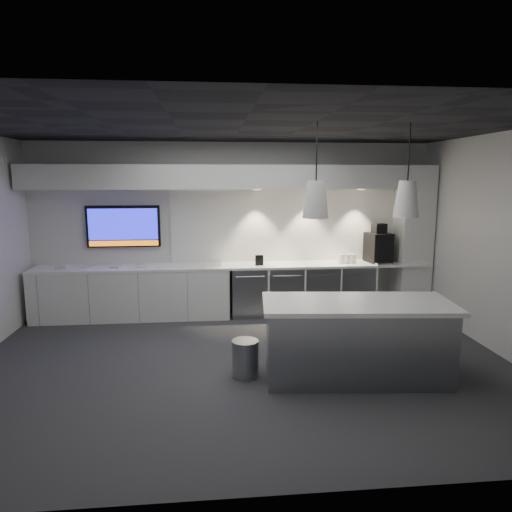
{
  "coord_description": "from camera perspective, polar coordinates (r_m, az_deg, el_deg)",
  "views": [
    {
      "loc": [
        -0.38,
        -5.59,
        2.4
      ],
      "look_at": [
        0.27,
        1.1,
        1.24
      ],
      "focal_mm": 32.0,
      "sensor_mm": 36.0,
      "label": 1
    }
  ],
  "objects": [
    {
      "name": "pendant_right",
      "position": [
        5.55,
        18.32,
        6.8
      ],
      "size": [
        0.29,
        0.29,
        1.12
      ],
      "color": "white",
      "rests_on": "ceiling"
    },
    {
      "name": "column",
      "position": [
        8.64,
        18.97,
        1.98
      ],
      "size": [
        0.55,
        0.55,
        2.6
      ],
      "primitive_type": "cube",
      "color": "white",
      "rests_on": "floor"
    },
    {
      "name": "backsplash",
      "position": [
        8.26,
        5.49,
        3.88
      ],
      "size": [
        4.6,
        0.03,
        1.3
      ],
      "primitive_type": "cube",
      "color": "white",
      "rests_on": "wall_back"
    },
    {
      "name": "wall_right",
      "position": [
        6.86,
        28.94,
        1.06
      ],
      "size": [
        0.0,
        7.0,
        7.0
      ],
      "primitive_type": "plane",
      "rotation": [
        1.57,
        0.0,
        -1.57
      ],
      "color": "silver",
      "rests_on": "floor"
    },
    {
      "name": "back_counter",
      "position": [
        7.92,
        -2.72,
        -1.25
      ],
      "size": [
        6.8,
        0.65,
        0.04
      ],
      "primitive_type": "cube",
      "color": "white",
      "rests_on": "left_base_cabinets"
    },
    {
      "name": "cup_cluster",
      "position": [
        8.23,
        11.33,
        -0.3
      ],
      "size": [
        0.29,
        0.19,
        0.16
      ],
      "primitive_type": null,
      "color": "white",
      "rests_on": "back_counter"
    },
    {
      "name": "fridge_unit_c",
      "position": [
        8.23,
        7.89,
        -4.15
      ],
      "size": [
        0.6,
        0.61,
        0.85
      ],
      "primitive_type": "cube",
      "color": "gray",
      "rests_on": "floor"
    },
    {
      "name": "wall_back",
      "position": [
        8.14,
        -2.87,
        3.47
      ],
      "size": [
        7.0,
        0.0,
        7.0
      ],
      "primitive_type": "plane",
      "rotation": [
        1.57,
        0.0,
        0.0
      ],
      "color": "silver",
      "rests_on": "floor"
    },
    {
      "name": "tray_c",
      "position": [
        8.04,
        -17.18,
        -1.28
      ],
      "size": [
        0.19,
        0.19,
        0.02
      ],
      "primitive_type": "cube",
      "rotation": [
        0.0,
        0.0,
        -0.19
      ],
      "color": "#BBBBBB",
      "rests_on": "back_counter"
    },
    {
      "name": "sign_black",
      "position": [
        7.84,
        0.41,
        -0.53
      ],
      "size": [
        0.14,
        0.03,
        0.18
      ],
      "primitive_type": "cube",
      "rotation": [
        0.0,
        0.0,
        0.05
      ],
      "color": "black",
      "rests_on": "back_counter"
    },
    {
      "name": "wall_front",
      "position": [
        3.24,
        1.39,
        -6.29
      ],
      "size": [
        7.0,
        0.0,
        7.0
      ],
      "primitive_type": "plane",
      "rotation": [
        -1.57,
        0.0,
        0.0
      ],
      "color": "silver",
      "rests_on": "floor"
    },
    {
      "name": "tray_b",
      "position": [
        8.13,
        -20.25,
        -1.32
      ],
      "size": [
        0.19,
        0.19,
        0.02
      ],
      "primitive_type": "cube",
      "rotation": [
        0.0,
        0.0,
        0.18
      ],
      "color": "#BBBBBB",
      "rests_on": "back_counter"
    },
    {
      "name": "tray_d",
      "position": [
        7.96,
        -14.2,
        -1.25
      ],
      "size": [
        0.2,
        0.2,
        0.02
      ],
      "primitive_type": "cube",
      "rotation": [
        0.0,
        0.0,
        0.31
      ],
      "color": "#BBBBBB",
      "rests_on": "back_counter"
    },
    {
      "name": "ceiling",
      "position": [
        5.63,
        -1.74,
        15.95
      ],
      "size": [
        7.0,
        7.0,
        0.0
      ],
      "primitive_type": "plane",
      "rotation": [
        3.14,
        0.0,
        0.0
      ],
      "color": "black",
      "rests_on": "wall_back"
    },
    {
      "name": "coffee_machine",
      "position": [
        8.42,
        15.05,
        1.18
      ],
      "size": [
        0.44,
        0.59,
        0.69
      ],
      "rotation": [
        0.0,
        0.0,
        0.15
      ],
      "color": "black",
      "rests_on": "back_counter"
    },
    {
      "name": "left_base_cabinets",
      "position": [
        8.12,
        -15.16,
        -4.56
      ],
      "size": [
        3.3,
        0.63,
        0.86
      ],
      "primitive_type": "cube",
      "color": "white",
      "rests_on": "floor"
    },
    {
      "name": "fridge_unit_a",
      "position": [
        8.03,
        -0.91,
        -4.41
      ],
      "size": [
        0.6,
        0.61,
        0.85
      ],
      "primitive_type": "cube",
      "color": "gray",
      "rests_on": "floor"
    },
    {
      "name": "sign_white",
      "position": [
        7.78,
        -5.06,
        -0.8
      ],
      "size": [
        0.18,
        0.05,
        0.14
      ],
      "primitive_type": "cube",
      "rotation": [
        0.0,
        0.0,
        0.17
      ],
      "color": "white",
      "rests_on": "back_counter"
    },
    {
      "name": "fridge_unit_b",
      "position": [
        8.11,
        3.54,
        -4.29
      ],
      "size": [
        0.6,
        0.61,
        0.85
      ],
      "primitive_type": "cube",
      "color": "gray",
      "rests_on": "floor"
    },
    {
      "name": "tray_a",
      "position": [
        8.29,
        -23.26,
        -1.32
      ],
      "size": [
        0.2,
        0.2,
        0.02
      ],
      "primitive_type": "cube",
      "rotation": [
        0.0,
        0.0,
        0.33
      ],
      "color": "#BBBBBB",
      "rests_on": "back_counter"
    },
    {
      "name": "bin",
      "position": [
        5.67,
        -1.35,
        -12.68
      ],
      "size": [
        0.35,
        0.35,
        0.46
      ],
      "primitive_type": "cylinder",
      "rotation": [
        0.0,
        0.0,
        -0.07
      ],
      "color": "gray",
      "rests_on": "floor"
    },
    {
      "name": "wall_tv",
      "position": [
        8.22,
        -16.24,
        3.57
      ],
      "size": [
        1.25,
        0.07,
        0.72
      ],
      "color": "black",
      "rests_on": "wall_back"
    },
    {
      "name": "pendant_left",
      "position": [
        5.21,
        7.47,
        7.04
      ],
      "size": [
        0.29,
        0.29,
        1.12
      ],
      "color": "white",
      "rests_on": "ceiling"
    },
    {
      "name": "floor",
      "position": [
        6.09,
        -1.59,
        -13.37
      ],
      "size": [
        7.0,
        7.0,
        0.0
      ],
      "primitive_type": "plane",
      "color": "#323235",
      "rests_on": "ground"
    },
    {
      "name": "island",
      "position": [
        5.68,
        12.41,
        -10.16
      ],
      "size": [
        2.31,
        1.16,
        0.95
      ],
      "rotation": [
        0.0,
        0.0,
        -0.09
      ],
      "color": "gray",
      "rests_on": "floor"
    },
    {
      "name": "soffit",
      "position": [
        7.79,
        -2.82,
        9.82
      ],
      "size": [
        6.9,
        0.6,
        0.4
      ],
      "primitive_type": "cube",
      "color": "white",
      "rests_on": "wall_back"
    },
    {
      "name": "fridge_unit_d",
      "position": [
        8.39,
        12.09,
        -4.0
      ],
      "size": [
        0.6,
        0.61,
        0.85
      ],
      "primitive_type": "cube",
      "color": "gray",
      "rests_on": "floor"
    }
  ]
}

